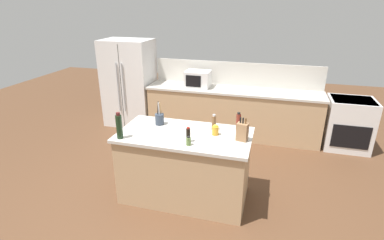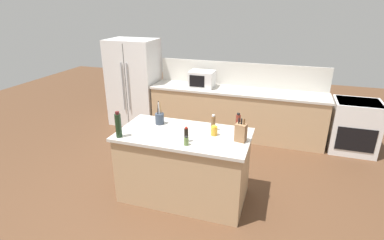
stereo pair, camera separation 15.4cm
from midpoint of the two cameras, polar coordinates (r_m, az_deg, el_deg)
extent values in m
plane|color=brown|center=(4.29, -2.36, -14.10)|extent=(14.00, 14.00, 0.00)
cube|color=tan|center=(5.93, 6.89, 1.25)|extent=(3.30, 0.62, 0.90)
cube|color=beige|center=(5.78, 7.10, 5.62)|extent=(3.34, 0.66, 0.04)
cube|color=beige|center=(6.02, 7.69, 8.70)|extent=(3.30, 0.03, 0.46)
cube|color=tan|center=(4.04, -2.46, -8.93)|extent=(1.63, 0.84, 0.90)
cube|color=beige|center=(3.82, -2.58, -2.86)|extent=(1.69, 0.90, 0.04)
cube|color=white|center=(6.51, -12.51, 6.90)|extent=(0.99, 0.72, 1.79)
cube|color=#2D2D2D|center=(6.21, -14.05, 6.03)|extent=(0.01, 0.00, 1.70)
cylinder|color=#ADB2B7|center=(6.22, -14.61, 6.02)|extent=(0.02, 0.02, 0.99)
cylinder|color=#ADB2B7|center=(6.16, -13.64, 5.96)|extent=(0.02, 0.02, 0.99)
cube|color=white|center=(6.01, 26.97, -0.67)|extent=(0.76, 0.64, 0.92)
cube|color=black|center=(5.75, 27.31, -2.93)|extent=(0.61, 0.01, 0.41)
cube|color=black|center=(5.87, 27.71, 3.39)|extent=(0.68, 0.58, 0.02)
cube|color=white|center=(5.87, 0.38, 7.83)|extent=(0.47, 0.38, 0.31)
cube|color=black|center=(5.70, -0.55, 7.40)|extent=(0.29, 0.01, 0.22)
cube|color=#936B47|center=(3.63, 8.37, -2.24)|extent=(0.15, 0.12, 0.22)
cylinder|color=black|center=(3.58, 8.00, -0.03)|extent=(0.02, 0.02, 0.07)
cylinder|color=black|center=(3.57, 8.49, -0.12)|extent=(0.02, 0.02, 0.07)
cylinder|color=brown|center=(3.56, 8.98, -0.21)|extent=(0.02, 0.02, 0.07)
cylinder|color=#333D4C|center=(4.09, -7.27, 0.14)|extent=(0.12, 0.12, 0.15)
cylinder|color=olive|center=(4.04, -7.13, 2.22)|extent=(0.01, 0.05, 0.18)
cylinder|color=black|center=(4.05, -7.59, 2.23)|extent=(0.01, 0.05, 0.18)
cylinder|color=#B2B2B7|center=(4.03, -7.44, 2.11)|extent=(0.01, 0.03, 0.18)
cylinder|color=gold|center=(3.76, 3.30, -2.04)|extent=(0.08, 0.08, 0.11)
cylinder|color=gold|center=(3.73, 3.32, -1.12)|extent=(0.05, 0.05, 0.02)
cylinder|color=maroon|center=(3.93, 7.71, -0.36)|extent=(0.06, 0.06, 0.21)
cylinder|color=black|center=(3.89, 7.80, 1.25)|extent=(0.04, 0.04, 0.03)
cylinder|color=black|center=(3.75, -14.84, -1.29)|extent=(0.08, 0.08, 0.30)
cylinder|color=#4C1919|center=(3.69, -15.09, 1.10)|extent=(0.05, 0.05, 0.04)
cylinder|color=#567038|center=(3.49, -1.93, -4.10)|extent=(0.06, 0.06, 0.10)
cylinder|color=black|center=(3.47, -1.94, -3.28)|extent=(0.04, 0.04, 0.02)
cylinder|color=black|center=(3.56, -1.97, -2.94)|extent=(0.05, 0.05, 0.17)
cylinder|color=#B22319|center=(3.52, -1.99, -1.53)|extent=(0.03, 0.03, 0.02)
cylinder|color=brown|center=(3.88, 3.04, -0.60)|extent=(0.06, 0.06, 0.19)
cylinder|color=#B2B2B7|center=(3.84, 3.07, 0.90)|extent=(0.04, 0.04, 0.02)
camera|label=1|loc=(0.08, -91.08, -0.43)|focal=28.00mm
camera|label=2|loc=(0.08, 88.92, 0.43)|focal=28.00mm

